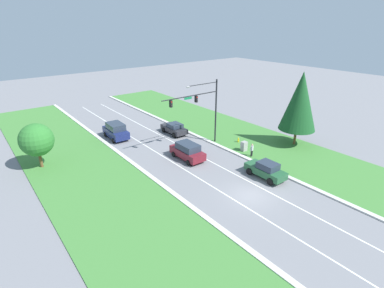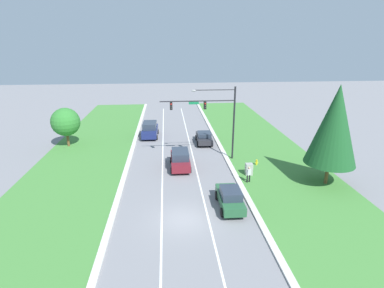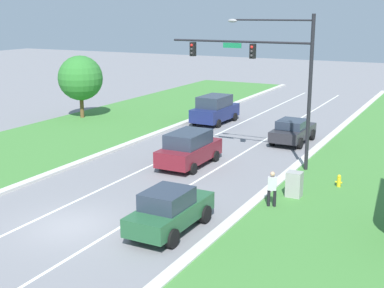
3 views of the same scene
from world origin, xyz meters
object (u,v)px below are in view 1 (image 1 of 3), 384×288
Objects in this scene: navy_suv at (116,131)px; charcoal_sedan at (174,128)px; fire_hydrant at (238,140)px; forest_sedan at (266,170)px; pedestrian at (252,150)px; conifer_near_right_tree at (300,101)px; traffic_signal_mast at (202,104)px; burgundy_suv at (188,151)px; oak_near_left_tree at (36,140)px; utility_cabinet at (244,147)px.

navy_suv reaches higher than charcoal_sedan.
fire_hydrant is (4.84, -8.08, -0.48)m from charcoal_sedan.
forest_sedan is 21.42m from navy_suv.
navy_suv is 18.74m from pedestrian.
charcoal_sedan is 0.47× the size of conifer_near_right_tree.
conifer_near_right_tree is at bearing 156.11° from pedestrian.
pedestrian is at bearing 173.31° from conifer_near_right_tree.
traffic_signal_mast is 8.24m from pedestrian.
conifer_near_right_tree is at bearing -20.65° from burgundy_suv.
conifer_near_right_tree is 1.87× the size of oak_near_left_tree.
navy_suv reaches higher than fire_hydrant.
navy_suv reaches higher than pedestrian.
oak_near_left_tree reaches higher than forest_sedan.
burgundy_suv is 8.73m from charcoal_sedan.
navy_suv is 24.61m from conifer_near_right_tree.
utility_cabinet is (3.04, -4.58, -4.96)m from traffic_signal_mast.
pedestrian is at bearing 58.30° from forest_sedan.
fire_hydrant is at bearing -133.45° from pedestrian.
conifer_near_right_tree reaches higher than utility_cabinet.
burgundy_suv reaches higher than pedestrian.
forest_sedan is 24.62m from oak_near_left_tree.
pedestrian is 2.41× the size of fire_hydrant.
navy_suv is 17.62m from utility_cabinet.
utility_cabinet is at bearing 62.41° from forest_sedan.
fire_hydrant is at bearing 61.10° from forest_sedan.
oak_near_left_tree is at bearing 153.02° from utility_cabinet.
charcoal_sedan is 0.88× the size of oak_near_left_tree.
conifer_near_right_tree is 31.05m from oak_near_left_tree.
forest_sedan is at bearing -119.34° from fire_hydrant.
forest_sedan is 0.99× the size of charcoal_sedan.
oak_near_left_tree reaches higher than utility_cabinet.
oak_near_left_tree is (-17.85, 16.79, 2.41)m from forest_sedan.
fire_hydrant is at bearing 136.69° from conifer_near_right_tree.
oak_near_left_tree reaches higher than charcoal_sedan.
utility_cabinet is 1.82m from pedestrian.
oak_near_left_tree is at bearing 159.85° from fire_hydrant.
pedestrian is 4.66m from fire_hydrant.
burgundy_suv is (-3.67, 8.62, 0.11)m from forest_sedan.
forest_sedan is 11.77m from conifer_near_right_tree.
traffic_signal_mast reaches higher than forest_sedan.
charcoal_sedan is at bearing 107.41° from utility_cabinet.
conifer_near_right_tree is (10.16, -13.09, 5.03)m from charcoal_sedan.
forest_sedan reaches higher than fire_hydrant.
pedestrian reaches higher than charcoal_sedan.
fire_hydrant is at bearing -1.02° from burgundy_suv.
navy_suv is at bearing 155.59° from charcoal_sedan.
utility_cabinet is at bearing -123.41° from pedestrian.
charcoal_sedan reaches higher than utility_cabinet.
conifer_near_right_tree is at bearing 19.46° from forest_sedan.
pedestrian is (10.15, -15.75, -0.15)m from navy_suv.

